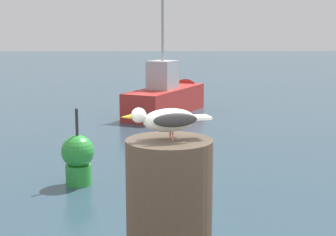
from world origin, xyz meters
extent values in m
cylinder|color=#382D23|center=(0.07, -0.26, 1.76)|extent=(0.38, 0.38, 0.82)
cylinder|color=#C67360|center=(0.08, -0.24, 2.19)|extent=(0.01, 0.01, 0.04)
cylinder|color=#C67360|center=(0.09, -0.28, 2.19)|extent=(0.01, 0.01, 0.04)
ellipsoid|color=silver|center=(0.07, -0.26, 2.25)|extent=(0.25, 0.15, 0.10)
sphere|color=silver|center=(-0.05, -0.30, 2.28)|extent=(0.06, 0.06, 0.06)
cone|color=yellow|center=(-0.11, -0.31, 2.28)|extent=(0.05, 0.03, 0.02)
cube|color=silver|center=(0.21, -0.22, 2.26)|extent=(0.09, 0.10, 0.01)
ellipsoid|color=#262626|center=(0.07, -0.20, 2.26)|extent=(0.19, 0.08, 0.06)
ellipsoid|color=#262626|center=(0.10, -0.31, 2.26)|extent=(0.19, 0.08, 0.06)
cube|color=#B72D28|center=(0.27, 13.17, 0.41)|extent=(2.68, 3.84, 0.82)
cone|color=#B72D28|center=(1.22, 15.10, 0.45)|extent=(1.39, 1.39, 1.03)
cube|color=#B2B2B7|center=(0.18, 13.00, 1.26)|extent=(1.04, 1.11, 0.87)
cylinder|color=#A5A5A8|center=(0.18, 13.00, 2.63)|extent=(0.08, 0.08, 1.88)
cylinder|color=green|center=(-1.34, 5.94, 0.17)|extent=(0.44, 0.44, 0.35)
sphere|color=green|center=(-1.34, 5.94, 0.59)|extent=(0.56, 0.56, 0.56)
cylinder|color=#2D2D2D|center=(-1.34, 5.94, 1.08)|extent=(0.05, 0.05, 0.50)
camera|label=1|loc=(0.03, -2.34, 2.63)|focal=53.26mm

